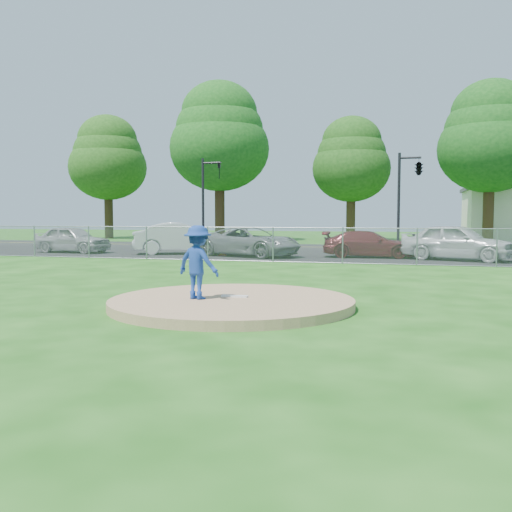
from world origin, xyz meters
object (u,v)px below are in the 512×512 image
Objects in this scene: traffic_cone at (222,249)px; parked_car_pearl at (457,242)px; traffic_signal_left at (207,194)px; parked_car_darkred at (369,244)px; tree_far_left at (108,157)px; parked_car_silver at (72,239)px; traffic_signal_center at (417,170)px; tree_left at (219,136)px; pitcher at (198,262)px; parked_car_white at (182,238)px; parked_car_gray at (250,242)px; tree_right at (490,136)px; tree_center at (351,159)px.

parked_car_pearl reaches higher than traffic_cone.
parked_car_darkred is (10.56, -6.17, -2.71)m from traffic_signal_left.
parked_car_darkred is at bearing -35.81° from tree_far_left.
parked_car_darkred is (15.80, 0.63, -0.09)m from parked_car_silver.
parked_car_darkred is (23.80, -17.17, -6.41)m from tree_far_left.
traffic_signal_left reaches higher than parked_car_darkred.
traffic_signal_center reaches higher than parked_car_darkred.
tree_left is 2.85× the size of parked_car_darkred.
parked_car_silver is (8.00, -17.80, -6.33)m from tree_far_left.
pitcher is 0.33× the size of parked_car_pearl.
parked_car_gray is (3.94, -0.75, -0.10)m from parked_car_white.
tree_right is at bearing 8.04° from parked_car_pearl.
tree_right reaches higher than parked_car_darkred.
traffic_cone is at bearing -70.48° from tree_left.
traffic_signal_center reaches higher than pitcher.
parked_car_pearl is at bearing -115.03° from parked_car_white.
tree_left is at bearing -10.30° from tree_far_left.
tree_far_left is 2.44× the size of parked_car_darkred.
tree_right is 29.31m from parked_car_silver.
traffic_signal_left is at bearing 56.33° from parked_car_darkred.
tree_far_left is at bearing 132.99° from traffic_cone.
tree_left is at bearing 103.96° from traffic_signal_left.
traffic_signal_center is at bearing -63.47° from parked_car_silver.
traffic_signal_left is 1.08× the size of parked_car_gray.
pitcher is 0.38× the size of parked_car_silver.
parked_car_pearl is (6.43, 15.42, -0.17)m from pitcher.
pitcher is (-9.69, -32.29, -6.64)m from tree_right.
parked_car_silver is 0.82× the size of parked_car_gray.
parked_car_white is at bearing -81.49° from traffic_signal_left.
tree_far_left is at bearing -177.27° from tree_center.
parked_car_darkred is at bearing -49.86° from tree_left.
traffic_signal_center is 19.60m from parked_car_silver.
pitcher is at bearing 167.88° from parked_car_darkred.
tree_center is at bearing 57.10° from traffic_signal_left.
traffic_signal_center is at bearing -22.96° from tree_far_left.
parked_car_pearl is at bearing -94.92° from pitcher.
parked_car_darkred is (5.68, 0.81, -0.08)m from parked_car_gray.
parked_car_silver is at bearing -100.76° from tree_left.
parked_car_pearl is (11.13, -0.05, 0.50)m from traffic_cone.
traffic_signal_left is 8.98m from parked_car_silver.
traffic_signal_left is at bearing -76.04° from tree_left.
parked_car_pearl is (-3.26, -16.87, -6.81)m from tree_right.
parked_car_white reaches higher than traffic_cone.
tree_far_left is 2.07× the size of parked_car_gray.
tree_center is 2.31× the size of parked_car_silver.
parked_car_white is (6.17, 0.57, 0.10)m from parked_car_silver.
traffic_cone is 0.13× the size of parked_car_white.
tree_right is 2.08× the size of traffic_signal_left.
tree_center reaches higher than pitcher.
parked_car_pearl is (14.51, -6.87, -2.53)m from traffic_signal_left.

